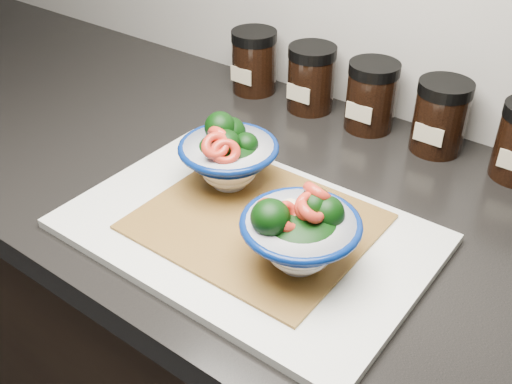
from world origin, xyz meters
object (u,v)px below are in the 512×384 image
Objects in this scene: spice_jar_a at (254,61)px; bowl_left at (229,156)px; spice_jar_b at (311,78)px; spice_jar_c at (371,96)px; spice_jar_d at (440,117)px; bowl_right at (301,232)px; cutting_board at (247,231)px.

bowl_left is at bearing -58.84° from spice_jar_a.
spice_jar_b is 1.00× the size of spice_jar_c.
spice_jar_a is 0.35m from spice_jar_d.
bowl_right is 0.43m from spice_jar_b.
spice_jar_d is (0.23, 0.00, 0.00)m from spice_jar_b.
cutting_board is 0.11m from bowl_left.
spice_jar_a is 0.12m from spice_jar_b.
cutting_board is at bearing -87.84° from spice_jar_c.
spice_jar_a is at bearing 121.16° from bowl_left.
bowl_right reaches higher than bowl_left.
bowl_left reaches higher than spice_jar_c.
spice_jar_c is (-0.10, 0.37, -0.00)m from bowl_right.
spice_jar_a and spice_jar_c have the same top height.
spice_jar_d is (0.12, 0.00, 0.00)m from spice_jar_c.
cutting_board is 0.35m from spice_jar_c.
bowl_right is 1.22× the size of spice_jar_d.
bowl_right is at bearing -12.32° from cutting_board.
bowl_left is 1.21× the size of spice_jar_a.
bowl_right is 0.38m from spice_jar_c.
spice_jar_a and spice_jar_d have the same top height.
spice_jar_d is at bearing 0.00° from spice_jar_c.
spice_jar_b is 0.23m from spice_jar_d.
spice_jar_a is 1.00× the size of spice_jar_d.
spice_jar_a is (-0.34, 0.37, -0.00)m from bowl_right.
spice_jar_c is (0.06, 0.29, -0.00)m from bowl_left.
spice_jar_b is at bearing 110.32° from cutting_board.
bowl_left is 1.21× the size of spice_jar_d.
spice_jar_d reaches higher than cutting_board.
bowl_right is (0.17, -0.08, 0.00)m from bowl_left.
cutting_board is 3.30× the size of bowl_left.
spice_jar_a is at bearing 180.00° from spice_jar_c.
spice_jar_a is at bearing 180.00° from spice_jar_d.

